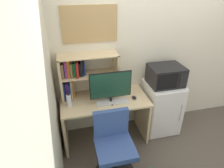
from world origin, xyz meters
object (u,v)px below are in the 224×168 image
at_px(keyboard, 112,102).
at_px(mini_fridge, 161,107).
at_px(microwave, 166,75).
at_px(computer_mouse, 134,98).
at_px(desk_chair, 114,150).
at_px(water_bottle, 69,100).
at_px(wall_corkboard, 90,24).
at_px(hutch_bookshelf, 80,74).
at_px(monitor, 111,86).

distance_m(keyboard, mini_fridge, 0.91).
bearing_deg(microwave, keyboard, -171.08).
bearing_deg(computer_mouse, desk_chair, -128.30).
distance_m(water_bottle, microwave, 1.43).
bearing_deg(wall_corkboard, desk_chair, -83.91).
height_order(water_bottle, desk_chair, water_bottle).
relative_size(keyboard, wall_corkboard, 0.60).
height_order(hutch_bookshelf, desk_chair, hutch_bookshelf).
height_order(hutch_bookshelf, water_bottle, hutch_bookshelf).
height_order(water_bottle, microwave, microwave).
relative_size(keyboard, microwave, 0.90).
bearing_deg(desk_chair, wall_corkboard, 96.09).
bearing_deg(water_bottle, computer_mouse, -2.00).
bearing_deg(water_bottle, microwave, 3.26).
bearing_deg(microwave, wall_corkboard, 165.62).
bearing_deg(mini_fridge, monitor, -172.41).
bearing_deg(mini_fridge, keyboard, -171.28).
relative_size(monitor, keyboard, 1.30).
bearing_deg(monitor, keyboard, -40.94).
height_order(monitor, keyboard, monitor).
distance_m(desk_chair, wall_corkboard, 1.62).
height_order(hutch_bookshelf, microwave, hutch_bookshelf).
distance_m(computer_mouse, microwave, 0.58).
height_order(monitor, microwave, monitor).
bearing_deg(wall_corkboard, water_bottle, -136.85).
distance_m(keyboard, microwave, 0.89).
relative_size(mini_fridge, wall_corkboard, 1.16).
xyz_separation_m(water_bottle, wall_corkboard, (0.37, 0.35, 0.90)).
bearing_deg(desk_chair, mini_fridge, 34.68).
bearing_deg(monitor, water_bottle, 176.25).
relative_size(microwave, wall_corkboard, 0.67).
bearing_deg(desk_chair, hutch_bookshelf, 109.46).
relative_size(monitor, wall_corkboard, 0.78).
xyz_separation_m(monitor, computer_mouse, (0.34, 0.01, -0.23)).
bearing_deg(keyboard, desk_chair, -101.32).
relative_size(computer_mouse, wall_corkboard, 0.11).
relative_size(water_bottle, microwave, 0.40).
bearing_deg(computer_mouse, monitor, -179.13).
bearing_deg(water_bottle, keyboard, -5.08).
relative_size(keyboard, mini_fridge, 0.52).
xyz_separation_m(hutch_bookshelf, monitor, (0.37, -0.26, -0.11)).
bearing_deg(wall_corkboard, mini_fridge, -14.53).
bearing_deg(hutch_bookshelf, water_bottle, -129.36).
distance_m(monitor, computer_mouse, 0.41).
distance_m(hutch_bookshelf, computer_mouse, 0.83).
height_order(monitor, desk_chair, monitor).
height_order(hutch_bookshelf, wall_corkboard, wall_corkboard).
xyz_separation_m(computer_mouse, mini_fridge, (0.51, 0.11, -0.32)).
xyz_separation_m(computer_mouse, wall_corkboard, (-0.53, 0.38, 0.97)).
height_order(desk_chair, wall_corkboard, wall_corkboard).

